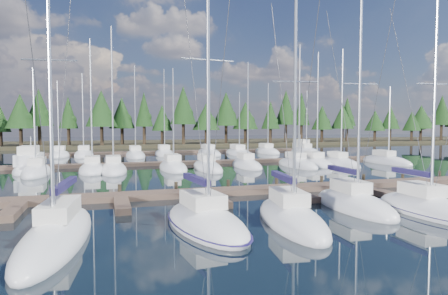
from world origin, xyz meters
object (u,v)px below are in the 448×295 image
object	(u,v)px
motor_yacht_left	(30,167)
front_sailboat_0	(57,235)
motor_yacht_right	(302,150)
main_dock	(286,190)
front_sailboat_4	(426,208)
front_sailboat_1	(205,222)
front_sailboat_3	(353,204)
front_sailboat_2	(291,218)

from	to	relation	value
motor_yacht_left	front_sailboat_0	bearing A→B (deg)	-78.64
front_sailboat_0	motor_yacht_right	distance (m)	58.65
front_sailboat_0	motor_yacht_left	size ratio (longest dim) A/B	1.55
main_dock	front_sailboat_4	bearing A→B (deg)	-61.78
front_sailboat_4	motor_yacht_left	bearing A→B (deg)	131.33
front_sailboat_4	motor_yacht_left	size ratio (longest dim) A/B	1.46
main_dock	front_sailboat_4	distance (m)	9.88
motor_yacht_left	front_sailboat_4	bearing A→B (deg)	-48.67
front_sailboat_1	front_sailboat_3	xyz separation A→B (m)	(9.64, 1.66, 0.01)
front_sailboat_0	front_sailboat_1	xyz separation A→B (m)	(6.77, 0.47, -0.00)
front_sailboat_0	front_sailboat_3	size ratio (longest dim) A/B	1.04
front_sailboat_1	front_sailboat_3	world-z (taller)	front_sailboat_1
front_sailboat_2	motor_yacht_left	distance (m)	33.52
front_sailboat_0	front_sailboat_4	bearing A→B (deg)	-0.31
front_sailboat_2	front_sailboat_3	world-z (taller)	front_sailboat_3
front_sailboat_1	motor_yacht_left	world-z (taller)	front_sailboat_1
front_sailboat_1	front_sailboat_4	distance (m)	12.91
front_sailboat_3	front_sailboat_4	size ratio (longest dim) A/B	1.02
front_sailboat_1	front_sailboat_4	world-z (taller)	front_sailboat_1
front_sailboat_0	motor_yacht_left	world-z (taller)	front_sailboat_0
front_sailboat_0	front_sailboat_1	distance (m)	6.78
motor_yacht_right	front_sailboat_0	bearing A→B (deg)	-128.03
main_dock	front_sailboat_1	size ratio (longest dim) A/B	2.96
front_sailboat_4	motor_yacht_left	world-z (taller)	front_sailboat_4
front_sailboat_1	motor_yacht_right	distance (m)	54.35
front_sailboat_1	motor_yacht_left	distance (m)	31.04
front_sailboat_4	motor_yacht_right	bearing A→B (deg)	70.43
front_sailboat_4	motor_yacht_right	world-z (taller)	front_sailboat_4
front_sailboat_2	motor_yacht_right	xyz separation A→B (m)	(24.96, 46.26, 0.15)
front_sailboat_3	front_sailboat_4	world-z (taller)	front_sailboat_3
main_dock	motor_yacht_right	size ratio (longest dim) A/B	5.58
front_sailboat_4	main_dock	bearing A→B (deg)	118.22
front_sailboat_1	front_sailboat_2	distance (m)	4.43
front_sailboat_0	front_sailboat_2	distance (m)	11.17
front_sailboat_3	front_sailboat_2	bearing A→B (deg)	-157.33
main_dock	front_sailboat_0	xyz separation A→B (m)	(-15.00, -8.60, 0.09)
front_sailboat_0	front_sailboat_4	size ratio (longest dim) A/B	1.06
front_sailboat_2	front_sailboat_4	size ratio (longest dim) A/B	0.98
front_sailboat_0	front_sailboat_2	size ratio (longest dim) A/B	1.08
main_dock	motor_yacht_right	bearing A→B (deg)	60.66
front_sailboat_0	front_sailboat_2	bearing A→B (deg)	-0.31
main_dock	motor_yacht_right	world-z (taller)	motor_yacht_right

